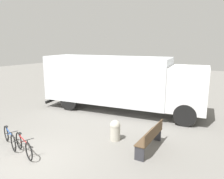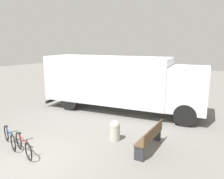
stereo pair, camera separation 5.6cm
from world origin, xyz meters
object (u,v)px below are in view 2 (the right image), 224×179
Objects in this scene: park_bench at (151,137)px; bicycle_middle at (23,145)px; bicycle_near at (9,137)px; bollard_near_bench at (115,130)px; delivery_truck at (120,81)px.

park_bench reaches higher than bicycle_middle.
bicycle_near is 1.93× the size of bollard_near_bench.
park_bench reaches higher than bollard_near_bench.
bicycle_middle is at bearing -127.31° from bollard_near_bench.
bicycle_near is at bearing -139.65° from bollard_near_bench.
park_bench is 1.18× the size of bicycle_middle.
bollard_near_bench is (-1.57, -0.00, -0.09)m from park_bench.
bicycle_near is (-1.20, -6.16, -1.43)m from delivery_truck.
delivery_truck is 4.21m from bollard_near_bench.
bicycle_middle is (1.02, -0.11, 0.00)m from bicycle_near.
park_bench is 1.19× the size of bicycle_near.
delivery_truck is 5.76× the size of bicycle_near.
delivery_truck reaches higher than bollard_near_bench.
park_bench is 4.61m from bicycle_middle.
park_bench is 1.57m from bollard_near_bench.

